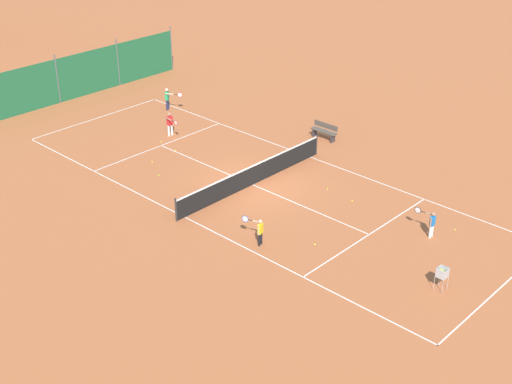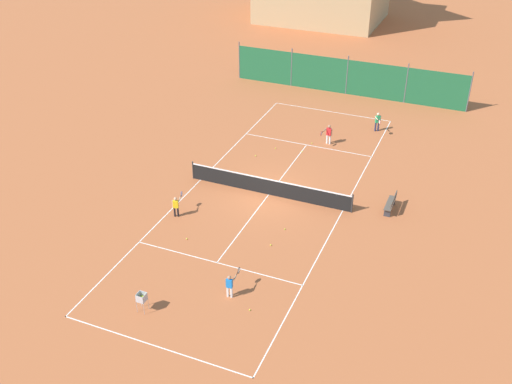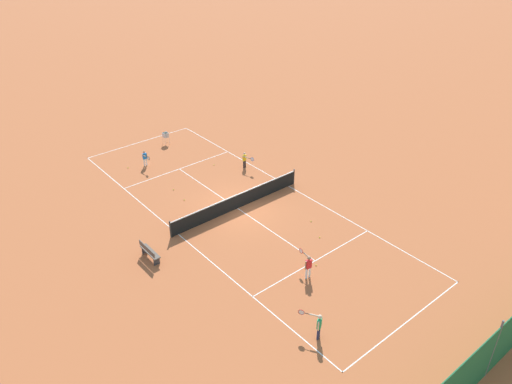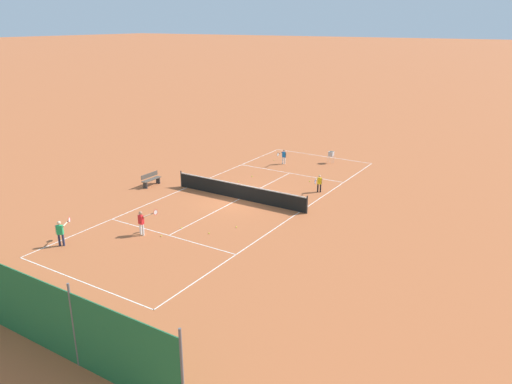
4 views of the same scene
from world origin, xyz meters
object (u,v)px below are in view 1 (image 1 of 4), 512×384
(courtside_bench, at_px, (324,131))
(player_near_service, at_px, (168,97))
(tennis_net, at_px, (253,175))
(tennis_ball_near_corner, at_px, (352,201))
(tennis_ball_service_box, at_px, (159,175))
(ball_hopper, at_px, (442,274))
(player_far_baseline, at_px, (259,230))
(tennis_ball_mid_court, at_px, (161,142))
(tennis_ball_alley_left, at_px, (327,189))
(tennis_ball_by_net_left, at_px, (315,244))
(tennis_ball_alley_right, at_px, (152,162))
(player_near_baseline, at_px, (170,122))
(tennis_ball_far_corner, at_px, (455,230))
(tennis_ball_by_net_right, at_px, (175,150))
(player_far_service, at_px, (431,222))

(courtside_bench, bearing_deg, player_near_service, 106.96)
(tennis_net, height_order, courtside_bench, tennis_net)
(tennis_net, height_order, tennis_ball_near_corner, tennis_net)
(tennis_ball_service_box, relative_size, ball_hopper, 0.07)
(player_far_baseline, xyz_separation_m, tennis_ball_mid_court, (3.79, 10.40, -0.62))
(tennis_net, distance_m, tennis_ball_alley_left, 3.41)
(tennis_ball_mid_court, bearing_deg, player_near_service, 44.87)
(tennis_ball_by_net_left, relative_size, tennis_ball_alley_right, 1.00)
(player_near_baseline, bearing_deg, tennis_ball_alley_right, -146.44)
(tennis_ball_near_corner, relative_size, tennis_ball_far_corner, 1.00)
(tennis_ball_mid_court, relative_size, tennis_ball_by_net_left, 1.00)
(tennis_ball_service_box, distance_m, tennis_ball_alley_left, 7.82)
(player_near_baseline, bearing_deg, ball_hopper, -98.36)
(player_far_baseline, distance_m, tennis_ball_by_net_right, 9.78)
(tennis_ball_far_corner, relative_size, tennis_ball_alley_right, 1.00)
(tennis_ball_by_net_left, height_order, tennis_ball_by_net_right, same)
(courtside_bench, bearing_deg, tennis_ball_near_corner, -131.44)
(player_near_baseline, height_order, player_far_service, player_near_baseline)
(player_far_baseline, relative_size, courtside_bench, 0.75)
(player_near_service, distance_m, player_far_baseline, 15.45)
(player_near_baseline, height_order, ball_hopper, player_near_baseline)
(player_far_baseline, relative_size, ball_hopper, 1.26)
(player_near_baseline, distance_m, player_far_baseline, 11.72)
(tennis_net, relative_size, tennis_ball_alley_right, 139.09)
(tennis_net, relative_size, ball_hopper, 10.31)
(player_far_service, height_order, tennis_ball_mid_court, player_far_service)
(ball_hopper, bearing_deg, tennis_ball_alley_right, 90.82)
(player_near_service, height_order, tennis_ball_mid_court, player_near_service)
(tennis_ball_by_net_left, height_order, courtside_bench, courtside_bench)
(tennis_ball_mid_court, height_order, tennis_ball_by_net_right, same)
(player_near_service, bearing_deg, tennis_ball_alley_left, -97.30)
(tennis_net, bearing_deg, tennis_ball_by_net_right, 89.45)
(courtside_bench, bearing_deg, player_far_service, -117.85)
(player_near_baseline, relative_size, tennis_ball_by_net_left, 19.33)
(tennis_ball_near_corner, height_order, courtside_bench, courtside_bench)
(tennis_net, distance_m, tennis_ball_alley_right, 5.43)
(tennis_net, bearing_deg, tennis_ball_near_corner, -67.19)
(tennis_ball_far_corner, distance_m, courtside_bench, 10.35)
(player_near_baseline, bearing_deg, player_far_service, -88.75)
(player_far_baseline, bearing_deg, ball_hopper, -72.09)
(tennis_ball_mid_court, bearing_deg, courtside_bench, -43.44)
(tennis_ball_by_net_left, bearing_deg, ball_hopper, -81.78)
(tennis_ball_service_box, xyz_separation_m, tennis_ball_alley_left, (4.27, -6.55, 0.00))
(tennis_ball_by_net_left, bearing_deg, tennis_ball_by_net_right, 78.56)
(tennis_ball_mid_court, bearing_deg, player_far_baseline, -110.01)
(player_near_baseline, bearing_deg, player_near_service, 51.35)
(tennis_ball_by_net_left, height_order, tennis_ball_service_box, same)
(tennis_ball_near_corner, relative_size, tennis_ball_by_net_right, 1.00)
(tennis_ball_mid_court, height_order, tennis_ball_alley_right, same)
(tennis_ball_mid_court, bearing_deg, tennis_ball_by_net_right, -98.28)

